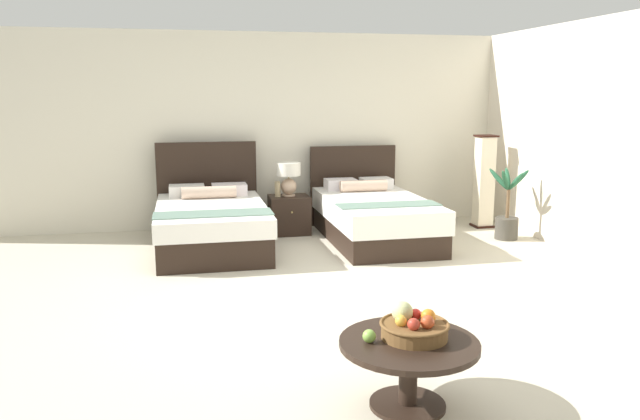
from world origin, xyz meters
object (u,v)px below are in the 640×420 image
(vase, at_px, (278,189))
(coffee_table, at_px, (409,357))
(table_lamp, at_px, (289,176))
(bed_near_window, at_px, (211,223))
(potted_palm, at_px, (507,218))
(bed_near_corner, at_px, (373,216))
(nightstand, at_px, (289,215))
(loose_apple, at_px, (369,336))
(floor_lamp_corner, at_px, (484,181))
(fruit_bowl, at_px, (414,327))

(vase, height_order, coffee_table, vase)
(coffee_table, bearing_deg, table_lamp, 89.32)
(bed_near_window, xyz_separation_m, potted_palm, (3.68, -0.32, -0.03))
(bed_near_corner, height_order, coffee_table, bed_near_corner)
(nightstand, xyz_separation_m, coffee_table, (-0.06, -4.72, 0.06))
(loose_apple, relative_size, floor_lamp_corner, 0.06)
(bed_near_window, distance_m, vase, 1.07)
(fruit_bowl, xyz_separation_m, loose_apple, (-0.28, -0.02, -0.03))
(fruit_bowl, bearing_deg, bed_near_corner, 76.38)
(table_lamp, relative_size, loose_apple, 5.55)
(bed_near_corner, distance_m, nightstand, 1.14)
(bed_near_window, distance_m, floor_lamp_corner, 3.76)
(bed_near_window, distance_m, potted_palm, 3.69)
(bed_near_corner, xyz_separation_m, table_lamp, (-0.98, 0.59, 0.46))
(bed_near_corner, bearing_deg, coffee_table, -104.03)
(coffee_table, height_order, potted_palm, potted_palm)
(coffee_table, bearing_deg, loose_apple, 174.27)
(fruit_bowl, bearing_deg, loose_apple, -176.20)
(coffee_table, height_order, fruit_bowl, fruit_bowl)
(loose_apple, distance_m, floor_lamp_corner, 5.46)
(coffee_table, xyz_separation_m, floor_lamp_corner, (2.74, 4.59, 0.32))
(bed_near_corner, height_order, nightstand, bed_near_corner)
(nightstand, xyz_separation_m, potted_palm, (2.65, -0.89, 0.02))
(floor_lamp_corner, xyz_separation_m, potted_palm, (-0.04, -0.75, -0.36))
(bed_near_window, relative_size, floor_lamp_corner, 1.64)
(bed_near_corner, xyz_separation_m, vase, (-1.14, 0.53, 0.30))
(bed_near_corner, relative_size, nightstand, 4.20)
(bed_near_window, height_order, loose_apple, bed_near_window)
(coffee_table, relative_size, floor_lamp_corner, 0.65)
(vase, bearing_deg, floor_lamp_corner, -1.89)
(vase, xyz_separation_m, floor_lamp_corner, (2.84, -0.09, 0.03))
(potted_palm, bearing_deg, fruit_bowl, -125.05)
(nightstand, xyz_separation_m, loose_apple, (-0.29, -4.70, 0.20))
(bed_near_window, xyz_separation_m, bed_near_corner, (2.01, -0.01, 0.00))
(vase, relative_size, floor_lamp_corner, 0.16)
(bed_near_window, xyz_separation_m, loose_apple, (0.74, -4.13, 0.15))
(bed_near_window, bearing_deg, potted_palm, -4.96)
(bed_near_corner, height_order, vase, bed_near_corner)
(fruit_bowl, height_order, potted_palm, potted_palm)
(floor_lamp_corner, bearing_deg, coffee_table, -120.89)
(nightstand, xyz_separation_m, floor_lamp_corner, (2.69, -0.13, 0.38))
(nightstand, bearing_deg, potted_palm, -18.50)
(coffee_table, distance_m, loose_apple, 0.28)
(fruit_bowl, bearing_deg, vase, 91.74)
(nightstand, distance_m, coffee_table, 4.72)
(coffee_table, xyz_separation_m, fruit_bowl, (0.04, 0.04, 0.17))
(loose_apple, bearing_deg, table_lamp, 86.45)
(fruit_bowl, bearing_deg, bed_near_window, 103.89)
(potted_palm, bearing_deg, table_lamp, 161.11)
(vase, xyz_separation_m, potted_palm, (2.80, -0.85, -0.33))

